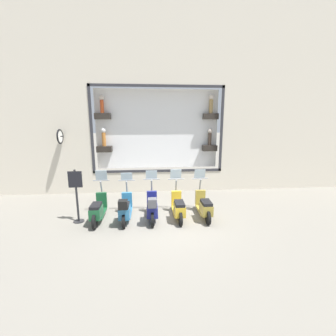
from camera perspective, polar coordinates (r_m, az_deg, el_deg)
ground_plane at (r=7.95m, az=-1.30°, el=-13.40°), size 120.00×120.00×0.00m
building_facade at (r=10.85m, az=-2.66°, el=17.59°), size 1.25×36.00×8.76m
scooter_olive_0 at (r=8.19m, az=9.17°, el=-9.56°), size 1.79×0.60×1.59m
scooter_yellow_1 at (r=8.03m, az=2.66°, el=-9.89°), size 1.79×0.61×1.61m
scooter_navy_2 at (r=7.89m, az=-4.04°, el=-9.91°), size 1.80×0.60×1.58m
scooter_teal_3 at (r=7.94m, az=-10.83°, el=-10.10°), size 1.79×0.60×1.51m
scooter_green_4 at (r=8.16m, az=-17.34°, el=-10.01°), size 1.80×0.61×1.62m
shop_sign_post at (r=8.16m, az=-22.22°, el=-6.14°), size 0.36×0.45×1.83m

